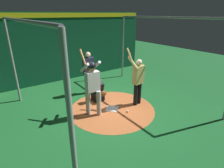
{
  "coord_description": "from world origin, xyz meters",
  "views": [
    {
      "loc": [
        4.6,
        -3.26,
        3.16
      ],
      "look_at": [
        0.0,
        0.0,
        0.95
      ],
      "focal_mm": 28.92,
      "sensor_mm": 36.0,
      "label": 1
    }
  ],
  "objects_px": {
    "catcher": "(98,92)",
    "visitor": "(138,79)",
    "umpire": "(89,71)",
    "home_plate": "(112,109)",
    "batter": "(92,84)",
    "baseball_0": "(116,106)",
    "baseball_1": "(128,111)"
  },
  "relations": [
    {
      "from": "baseball_0",
      "to": "baseball_1",
      "type": "distance_m",
      "value": 0.57
    },
    {
      "from": "umpire",
      "to": "visitor",
      "type": "xyz_separation_m",
      "value": [
        1.92,
        0.94,
        0.0
      ]
    },
    {
      "from": "home_plate",
      "to": "baseball_1",
      "type": "distance_m",
      "value": 0.59
    },
    {
      "from": "home_plate",
      "to": "baseball_1",
      "type": "relative_size",
      "value": 5.68
    },
    {
      "from": "batter",
      "to": "catcher",
      "type": "height_order",
      "value": "batter"
    },
    {
      "from": "home_plate",
      "to": "batter",
      "type": "bearing_deg",
      "value": -95.63
    },
    {
      "from": "umpire",
      "to": "baseball_1",
      "type": "height_order",
      "value": "umpire"
    },
    {
      "from": "batter",
      "to": "umpire",
      "type": "xyz_separation_m",
      "value": [
        -1.64,
        0.75,
        -0.12
      ]
    },
    {
      "from": "batter",
      "to": "catcher",
      "type": "distance_m",
      "value": 1.27
    },
    {
      "from": "home_plate",
      "to": "catcher",
      "type": "height_order",
      "value": "catcher"
    },
    {
      "from": "visitor",
      "to": "baseball_1",
      "type": "xyz_separation_m",
      "value": [
        0.29,
        -0.68,
        -0.95
      ]
    },
    {
      "from": "catcher",
      "to": "baseball_1",
      "type": "height_order",
      "value": "catcher"
    },
    {
      "from": "baseball_1",
      "to": "home_plate",
      "type": "bearing_deg",
      "value": -149.47
    },
    {
      "from": "home_plate",
      "to": "baseball_0",
      "type": "relative_size",
      "value": 5.68
    },
    {
      "from": "home_plate",
      "to": "baseball_1",
      "type": "xyz_separation_m",
      "value": [
        0.51,
        0.3,
        0.03
      ]
    },
    {
      "from": "home_plate",
      "to": "batter",
      "type": "xyz_separation_m",
      "value": [
        -0.07,
        -0.71,
        1.09
      ]
    },
    {
      "from": "batter",
      "to": "baseball_0",
      "type": "distance_m",
      "value": 1.4
    },
    {
      "from": "catcher",
      "to": "visitor",
      "type": "height_order",
      "value": "visitor"
    },
    {
      "from": "batter",
      "to": "umpire",
      "type": "distance_m",
      "value": 1.8
    },
    {
      "from": "catcher",
      "to": "visitor",
      "type": "distance_m",
      "value": 1.61
    },
    {
      "from": "visitor",
      "to": "baseball_0",
      "type": "distance_m",
      "value": 1.25
    },
    {
      "from": "batter",
      "to": "catcher",
      "type": "xyz_separation_m",
      "value": [
        -0.78,
        0.67,
        -0.75
      ]
    },
    {
      "from": "visitor",
      "to": "baseball_1",
      "type": "bearing_deg",
      "value": -73.42
    },
    {
      "from": "catcher",
      "to": "umpire",
      "type": "relative_size",
      "value": 0.52
    },
    {
      "from": "home_plate",
      "to": "visitor",
      "type": "relative_size",
      "value": 0.2
    },
    {
      "from": "batter",
      "to": "catcher",
      "type": "bearing_deg",
      "value": 139.42
    },
    {
      "from": "baseball_0",
      "to": "visitor",
      "type": "bearing_deg",
      "value": 70.79
    },
    {
      "from": "baseball_1",
      "to": "catcher",
      "type": "bearing_deg",
      "value": -165.85
    },
    {
      "from": "home_plate",
      "to": "umpire",
      "type": "distance_m",
      "value": 1.97
    },
    {
      "from": "catcher",
      "to": "baseball_1",
      "type": "relative_size",
      "value": 12.38
    },
    {
      "from": "visitor",
      "to": "baseball_0",
      "type": "xyz_separation_m",
      "value": [
        -0.27,
        -0.78,
        -0.95
      ]
    },
    {
      "from": "umpire",
      "to": "home_plate",
      "type": "bearing_deg",
      "value": -1.26
    }
  ]
}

